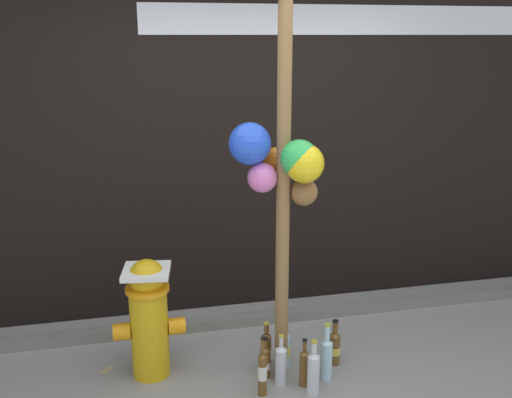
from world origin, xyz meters
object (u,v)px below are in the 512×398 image
(bottle_3, at_px, (326,357))
(bottle_4, at_px, (281,364))
(bottle_2, at_px, (285,348))
(bottle_8, at_px, (313,371))
(bottle_1, at_px, (262,373))
(fire_hydrant, at_px, (149,316))
(bottle_5, at_px, (265,361))
(memorial_post, at_px, (283,140))
(bottle_0, at_px, (335,347))
(bottle_6, at_px, (266,350))
(bottle_7, at_px, (304,366))

(bottle_3, bearing_deg, bottle_4, 177.15)
(bottle_2, xyz_separation_m, bottle_8, (0.09, -0.36, 0.03))
(bottle_1, height_order, bottle_3, bottle_3)
(bottle_1, bearing_deg, bottle_8, -10.26)
(bottle_2, distance_m, bottle_4, 0.22)
(fire_hydrant, bearing_deg, bottle_8, -24.82)
(bottle_3, bearing_deg, bottle_5, 162.87)
(bottle_8, bearing_deg, memorial_post, 122.74)
(memorial_post, bearing_deg, bottle_2, 59.59)
(fire_hydrant, bearing_deg, bottle_4, -20.74)
(bottle_0, bearing_deg, bottle_5, -174.23)
(memorial_post, xyz_separation_m, bottle_8, (0.16, -0.24, -1.45))
(bottle_1, xyz_separation_m, bottle_4, (0.15, 0.09, -0.01))
(fire_hydrant, bearing_deg, bottle_6, -6.96)
(bottle_1, bearing_deg, bottle_6, 71.75)
(bottle_1, bearing_deg, bottle_3, 9.51)
(bottle_6, distance_m, bottle_8, 0.43)
(bottle_0, relative_size, bottle_8, 0.88)
(bottle_8, bearing_deg, bottle_4, 139.29)
(bottle_0, bearing_deg, bottle_8, -129.86)
(bottle_5, xyz_separation_m, bottle_7, (0.23, -0.15, 0.02))
(bottle_1, xyz_separation_m, bottle_2, (0.23, 0.30, -0.03))
(bottle_5, height_order, bottle_7, bottle_7)
(bottle_7, bearing_deg, bottle_6, 125.70)
(bottle_6, bearing_deg, bottle_7, -54.30)
(fire_hydrant, relative_size, bottle_1, 2.04)
(memorial_post, relative_size, bottle_4, 7.85)
(memorial_post, height_order, bottle_2, memorial_post)
(fire_hydrant, height_order, bottle_5, fire_hydrant)
(bottle_0, xyz_separation_m, bottle_2, (-0.34, 0.05, 0.00))
(bottle_7, bearing_deg, bottle_8, -74.33)
(memorial_post, relative_size, bottle_7, 8.41)
(fire_hydrant, xyz_separation_m, bottle_8, (1.00, -0.46, -0.27))
(bottle_0, distance_m, bottle_3, 0.21)
(memorial_post, xyz_separation_m, bottle_7, (0.13, -0.14, -1.47))
(bottle_7, bearing_deg, bottle_1, -171.24)
(fire_hydrant, xyz_separation_m, bottle_1, (0.68, -0.40, -0.27))
(fire_hydrant, bearing_deg, bottle_1, -30.77)
(bottle_6, bearing_deg, bottle_2, -4.07)
(bottle_1, relative_size, bottle_8, 1.08)
(bottle_7, bearing_deg, memorial_post, 132.31)
(memorial_post, distance_m, bottle_8, 1.48)
(memorial_post, height_order, bottle_5, memorial_post)
(bottle_3, bearing_deg, bottle_2, 134.98)
(fire_hydrant, height_order, bottle_3, fire_hydrant)
(bottle_2, bearing_deg, bottle_5, -148.19)
(memorial_post, height_order, bottle_4, memorial_post)
(bottle_4, relative_size, bottle_5, 1.24)
(bottle_0, height_order, bottle_6, bottle_6)
(bottle_3, height_order, bottle_8, bottle_3)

